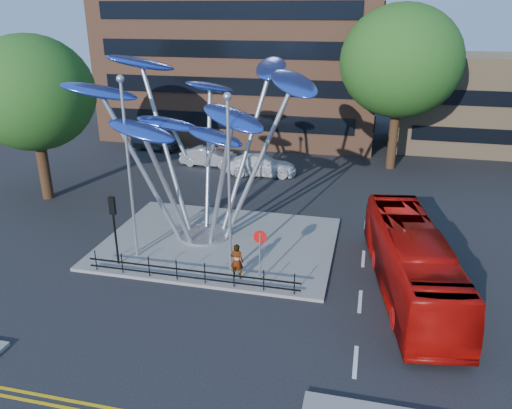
% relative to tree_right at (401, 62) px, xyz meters
% --- Properties ---
extents(ground, '(120.00, 120.00, 0.00)m').
position_rel_tree_right_xyz_m(ground, '(-8.00, -22.00, -8.04)').
color(ground, black).
rests_on(ground, ground).
extents(traffic_island, '(12.00, 9.00, 0.15)m').
position_rel_tree_right_xyz_m(traffic_island, '(-9.00, -16.00, -7.96)').
color(traffic_island, slate).
rests_on(traffic_island, ground).
extents(low_building_near, '(15.00, 8.00, 8.00)m').
position_rel_tree_right_xyz_m(low_building_near, '(8.00, 8.00, -4.04)').
color(low_building_near, '#9C7E5C').
rests_on(low_building_near, ground).
extents(tree_right, '(8.80, 8.80, 12.11)m').
position_rel_tree_right_xyz_m(tree_right, '(0.00, 0.00, 0.00)').
color(tree_right, black).
rests_on(tree_right, ground).
extents(tree_left, '(7.60, 7.60, 10.32)m').
position_rel_tree_right_xyz_m(tree_left, '(-22.00, -12.00, -1.24)').
color(tree_left, black).
rests_on(tree_left, ground).
extents(leaf_sculpture, '(12.72, 9.54, 9.51)m').
position_rel_tree_right_xyz_m(leaf_sculpture, '(-10.07, -15.32, -1.16)').
color(leaf_sculpture, '#9EA0A5').
rests_on(leaf_sculpture, traffic_island).
extents(street_lamp_left, '(0.36, 0.36, 8.80)m').
position_rel_tree_right_xyz_m(street_lamp_left, '(-12.50, -18.50, -2.68)').
color(street_lamp_left, '#9EA0A5').
rests_on(street_lamp_left, traffic_island).
extents(street_lamp_right, '(0.36, 0.36, 8.30)m').
position_rel_tree_right_xyz_m(street_lamp_right, '(-7.50, -19.00, -2.94)').
color(street_lamp_right, '#9EA0A5').
rests_on(street_lamp_right, traffic_island).
extents(traffic_light_island, '(0.28, 0.18, 3.42)m').
position_rel_tree_right_xyz_m(traffic_light_island, '(-13.00, -19.50, -5.42)').
color(traffic_light_island, black).
rests_on(traffic_light_island, traffic_island).
extents(no_entry_sign_island, '(0.60, 0.10, 2.45)m').
position_rel_tree_right_xyz_m(no_entry_sign_island, '(-6.00, -19.48, -6.22)').
color(no_entry_sign_island, '#9EA0A5').
rests_on(no_entry_sign_island, traffic_island).
extents(pedestrian_railing_front, '(10.00, 0.06, 1.00)m').
position_rel_tree_right_xyz_m(pedestrian_railing_front, '(-9.00, -20.30, -7.48)').
color(pedestrian_railing_front, black).
rests_on(pedestrian_railing_front, traffic_island).
extents(red_bus, '(4.15, 10.85, 2.95)m').
position_rel_tree_right_xyz_m(red_bus, '(0.50, -18.71, -6.56)').
color(red_bus, '#A90B07').
rests_on(red_bus, ground).
extents(pedestrian, '(0.63, 0.43, 1.69)m').
position_rel_tree_right_xyz_m(pedestrian, '(-7.07, -19.50, -7.04)').
color(pedestrian, gray).
rests_on(pedestrian, traffic_island).
extents(parked_car_left, '(4.66, 2.49, 1.51)m').
position_rel_tree_right_xyz_m(parked_car_left, '(-20.03, 0.74, -7.28)').
color(parked_car_left, '#3E3F45').
rests_on(parked_car_left, ground).
extents(parked_car_mid, '(4.52, 1.66, 1.48)m').
position_rel_tree_right_xyz_m(parked_car_mid, '(-13.95, -2.68, -7.30)').
color(parked_car_mid, '#B5B9BE').
rests_on(parked_car_mid, ground).
extents(parked_car_right, '(5.47, 2.74, 1.53)m').
position_rel_tree_right_xyz_m(parked_car_right, '(-9.45, -4.00, -7.27)').
color(parked_car_right, silver).
rests_on(parked_car_right, ground).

